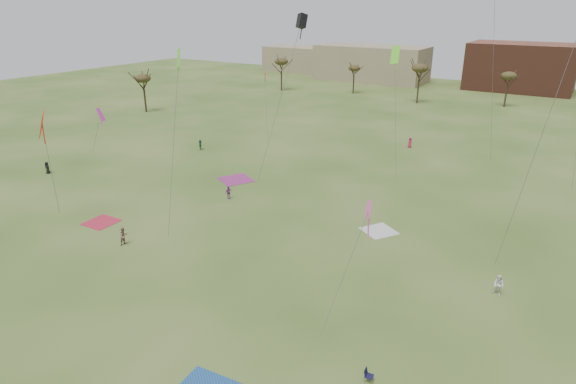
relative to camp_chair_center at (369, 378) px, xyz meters
The scene contains 16 objects.
ground 13.77m from the camp_chair_center, behind, with size 260.00×260.00×0.00m, color #33551A.
spectator_fore_b 27.62m from the camp_chair_center, behind, with size 0.87×0.68×1.80m, color #916F5C.
flyer_mid_a 54.43m from the camp_chair_center, 165.80° to the left, with size 0.80×0.52×1.64m, color black.
spectator_mid_d 32.28m from the camp_chair_center, 143.73° to the left, with size 0.95×0.40×1.62m, color #A346A9.
spectator_mid_e 15.20m from the camp_chair_center, 71.01° to the left, with size 0.85×0.66×1.74m, color white.
flyer_far_a 54.15m from the camp_chair_center, 142.24° to the left, with size 1.47×0.47×1.58m, color #216342.
flyer_far_b 53.91m from the camp_chair_center, 106.10° to the left, with size 0.81×0.53×1.65m, color #C92252.
blanket_red 34.03m from the camp_chair_center, 168.71° to the left, with size 3.09×3.09×0.03m, color #C4273F.
blanket_cream 21.62m from the camp_chair_center, 110.24° to the left, with size 3.07×3.07×0.03m, color silver.
blanket_plum 38.49m from the camp_chair_center, 139.80° to the left, with size 3.90×3.90×0.03m, color #9A2F7C.
camp_chair_center is the anchor object (origin of this frame).
kites_aloft 37.72m from the camp_chair_center, 112.90° to the left, with size 72.51×47.18×26.31m.
tree_line 81.84m from the camp_chair_center, 101.74° to the left, with size 117.44×49.32×8.91m.
building_tan 125.66m from the camp_chair_center, 112.85° to the left, with size 32.00×14.00×10.00m, color #937F60.
building_brick 121.17m from the camp_chair_center, 94.15° to the left, with size 26.00×16.00×12.00m, color brown.
building_tan_west 145.86m from the camp_chair_center, 122.69° to the left, with size 20.00×12.00×8.00m, color #937F60.
Camera 1 is at (22.03, -23.47, 21.80)m, focal length 30.35 mm.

